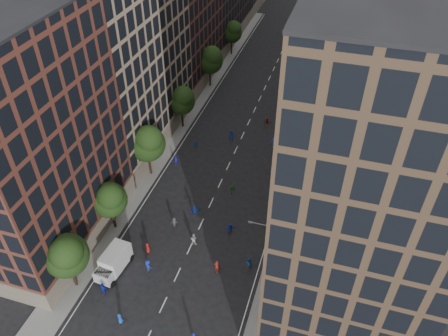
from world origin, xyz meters
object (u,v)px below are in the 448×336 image
at_px(streetlamp_near, 266,248).
at_px(cargo_van, 113,262).
at_px(streetlamp_far, 308,107).
at_px(skater_0, 120,319).
at_px(skater_2, 249,263).

bearing_deg(streetlamp_near, cargo_van, -165.94).
bearing_deg(cargo_van, streetlamp_far, 69.52).
bearing_deg(streetlamp_far, skater_0, -107.70).
distance_m(skater_0, skater_2, 16.70).
xyz_separation_m(streetlamp_far, skater_0, (-14.04, -44.00, -4.39)).
height_order(streetlamp_near, skater_0, streetlamp_near).
distance_m(cargo_van, skater_2, 16.89).
distance_m(streetlamp_near, streetlamp_far, 33.00).
bearing_deg(streetlamp_near, skater_0, -141.92).
bearing_deg(skater_2, cargo_van, 18.48).
height_order(streetlamp_far, skater_2, streetlamp_far).
bearing_deg(skater_0, streetlamp_far, -91.71).
distance_m(streetlamp_far, skater_2, 32.66).
xyz_separation_m(streetlamp_far, cargo_van, (-18.16, -37.55, -3.67)).
relative_size(streetlamp_far, skater_2, 5.54).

